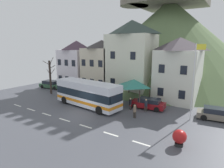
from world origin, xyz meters
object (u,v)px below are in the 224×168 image
object	(u,v)px
parked_car_03	(148,103)
public_bench	(138,96)
parked_car_00	(74,89)
bus_shelter	(134,83)
pedestrian_00	(146,104)
harbour_buoy	(179,137)
parked_car_02	(51,84)
parked_car_01	(218,114)
bare_tree_00	(50,77)
townhouse_01	(102,65)
pedestrian_01	(135,111)
pedestrian_02	(130,103)
flagpole	(194,78)
transit_bus	(87,94)
townhouse_03	(178,70)
townhouse_02	(131,58)
townhouse_00	(77,63)
hilltop_castle	(168,38)

from	to	relation	value
parked_car_03	public_bench	world-z (taller)	parked_car_03
parked_car_00	public_bench	size ratio (longest dim) A/B	2.59
bus_shelter	pedestrian_00	xyz separation A→B (m)	(2.73, -2.09, -1.95)
parked_car_03	harbour_buoy	xyz separation A→B (m)	(5.71, -7.24, 0.10)
parked_car_02	parked_car_03	distance (m)	19.72
parked_car_03	harbour_buoy	bearing A→B (deg)	123.12
parked_car_00	parked_car_01	size ratio (longest dim) A/B	1.04
bare_tree_00	townhouse_01	bearing A→B (deg)	55.36
parked_car_01	pedestrian_01	xyz separation A→B (m)	(-7.71, -4.37, 0.16)
harbour_buoy	pedestrian_00	bearing A→B (deg)	132.58
parked_car_00	public_bench	xyz separation A→B (m)	(10.95, 2.08, -0.19)
public_bench	pedestrian_02	bearing A→B (deg)	-75.37
pedestrian_02	flagpole	xyz separation A→B (m)	(7.00, 0.61, 3.80)
public_bench	transit_bus	bearing A→B (deg)	-122.55
townhouse_03	pedestrian_00	bearing A→B (deg)	-104.64
parked_car_01	parked_car_03	distance (m)	7.78
bus_shelter	parked_car_00	size ratio (longest dim) A/B	0.78
flagpole	harbour_buoy	size ratio (longest dim) A/B	5.95
transit_bus	pedestrian_00	xyz separation A→B (m)	(7.24, 2.27, -0.72)
townhouse_01	parked_car_02	world-z (taller)	townhouse_01
parked_car_03	public_bench	bearing A→B (deg)	-50.38
townhouse_02	harbour_buoy	size ratio (longest dim) A/B	8.63
townhouse_01	bare_tree_00	size ratio (longest dim) A/B	1.47
townhouse_02	harbour_buoy	world-z (taller)	townhouse_02
bare_tree_00	pedestrian_00	bearing A→B (deg)	2.14
parked_car_02	pedestrian_01	distance (m)	20.31
townhouse_00	townhouse_03	xyz separation A→B (m)	(19.28, 0.07, 0.10)
hilltop_castle	pedestrian_00	distance (m)	24.94
transit_bus	parked_car_00	xyz separation A→B (m)	(-6.83, 4.37, -0.98)
hilltop_castle	parked_car_02	bearing A→B (deg)	-125.90
transit_bus	bare_tree_00	distance (m)	9.52
pedestrian_01	flagpole	world-z (taller)	flagpole
parked_car_00	parked_car_02	xyz separation A→B (m)	(-5.92, 0.11, 0.02)
hilltop_castle	parked_car_00	size ratio (longest dim) A/B	8.85
pedestrian_01	bare_tree_00	size ratio (longest dim) A/B	0.26
hilltop_castle	flagpole	world-z (taller)	hilltop_castle
parked_car_01	parked_car_02	size ratio (longest dim) A/B	0.95
bus_shelter	harbour_buoy	world-z (taller)	bus_shelter
hilltop_castle	townhouse_03	bearing A→B (deg)	-67.31
hilltop_castle	parked_car_00	world-z (taller)	hilltop_castle
public_bench	harbour_buoy	bearing A→B (deg)	-49.75
hilltop_castle	parked_car_00	bearing A→B (deg)	-113.55
bus_shelter	bare_tree_00	size ratio (longest dim) A/B	0.60
parked_car_01	transit_bus	bearing A→B (deg)	-171.78
pedestrian_01	hilltop_castle	bearing A→B (deg)	100.60
townhouse_03	pedestrian_02	distance (m)	8.81
pedestrian_02	townhouse_02	bearing A→B (deg)	117.71
townhouse_03	parked_car_03	bearing A→B (deg)	-110.74
pedestrian_01	harbour_buoy	bearing A→B (deg)	-30.88
hilltop_castle	townhouse_00	bearing A→B (deg)	-127.63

